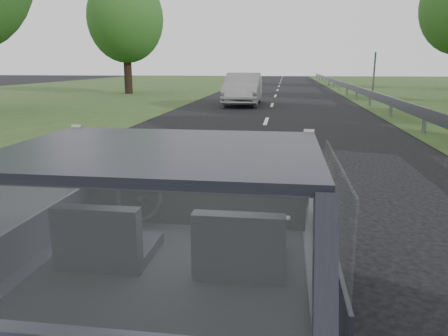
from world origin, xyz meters
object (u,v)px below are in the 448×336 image
(other_car, at_px, (243,89))
(highway_sign, at_px, (374,75))
(subject_car, at_px, (183,244))
(cat, at_px, (220,169))

(other_car, height_order, highway_sign, highway_sign)
(subject_car, distance_m, highway_sign, 24.62)
(cat, distance_m, other_car, 17.62)
(highway_sign, bearing_deg, subject_car, -92.34)
(cat, xyz_separation_m, highway_sign, (5.44, 23.36, 0.18))
(cat, xyz_separation_m, other_car, (-1.53, 17.55, -0.35))
(subject_car, height_order, cat, subject_car)
(subject_car, distance_m, other_car, 18.21)
(subject_car, height_order, highway_sign, highway_sign)
(subject_car, relative_size, highway_sign, 1.58)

